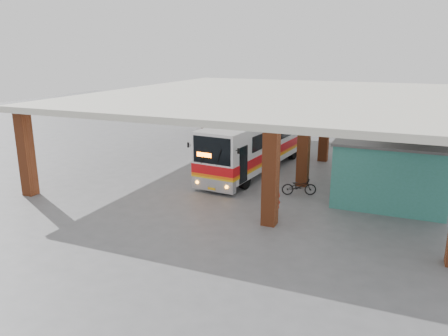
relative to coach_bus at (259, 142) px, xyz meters
name	(u,v)px	position (x,y,z in m)	size (l,w,h in m)	color
ground	(231,195)	(0.32, -5.31, -1.69)	(90.00, 90.00, 0.00)	#515154
brick_columns	(285,138)	(1.75, -0.31, 0.49)	(20.10, 21.60, 4.35)	brown
canopy_roof	(278,95)	(0.82, 1.19, 2.81)	(21.00, 23.00, 0.30)	beige
shop_building	(393,162)	(7.82, -1.31, -0.12)	(5.20, 8.20, 3.11)	#2D715E
coach_bus	(259,142)	(0.00, 0.00, 0.00)	(3.56, 11.82, 3.39)	silver
motorcycle	(299,186)	(3.55, -3.98, -1.23)	(0.61, 1.76, 0.92)	black
pedestrian	(274,197)	(3.16, -7.09, -0.88)	(0.59, 0.39, 1.62)	red
red_chair	(350,159)	(5.12, 3.34, -1.32)	(0.51, 0.51, 0.80)	red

